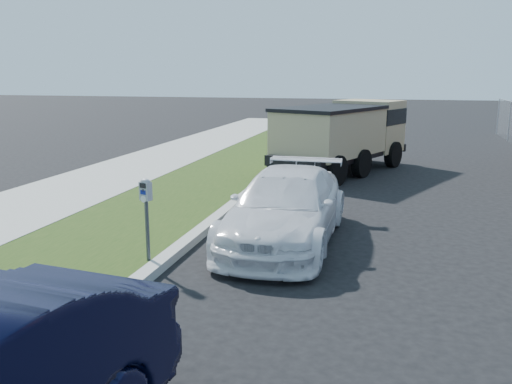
# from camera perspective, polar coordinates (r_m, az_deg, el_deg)

# --- Properties ---
(ground) EXTENTS (120.00, 120.00, 0.00)m
(ground) POSITION_cam_1_polar(r_m,az_deg,el_deg) (8.69, 7.40, -8.33)
(ground) COLOR black
(ground) RESTS_ON ground
(streetside) EXTENTS (6.12, 50.00, 0.15)m
(streetside) POSITION_cam_1_polar(r_m,az_deg,el_deg) (12.36, -17.85, -2.23)
(streetside) COLOR gray
(streetside) RESTS_ON ground
(parking_meter) EXTENTS (0.21, 0.17, 1.34)m
(parking_meter) POSITION_cam_1_polar(r_m,az_deg,el_deg) (8.64, -11.50, -1.00)
(parking_meter) COLOR #3F4247
(parking_meter) RESTS_ON ground
(white_wagon) EXTENTS (1.87, 4.54, 1.31)m
(white_wagon) POSITION_cam_1_polar(r_m,az_deg,el_deg) (9.93, 3.15, -1.63)
(white_wagon) COLOR white
(white_wagon) RESTS_ON ground
(dump_truck) EXTENTS (4.02, 5.88, 2.17)m
(dump_truck) POSITION_cam_1_polar(r_m,az_deg,el_deg) (17.48, 9.31, 6.19)
(dump_truck) COLOR black
(dump_truck) RESTS_ON ground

